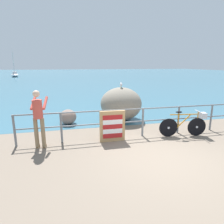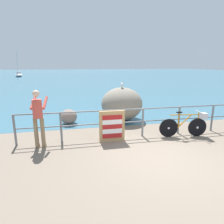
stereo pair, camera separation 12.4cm
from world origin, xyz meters
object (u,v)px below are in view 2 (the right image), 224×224
at_px(breakwater_boulder_left, 69,117).
at_px(sailboat, 19,73).
at_px(bicycle, 187,124).
at_px(person_at_railing, 38,116).
at_px(folded_deckchair_stack, 112,126).
at_px(breakwater_boulder_main, 122,104).
at_px(seagull, 122,85).

xyz_separation_m(breakwater_boulder_left, sailboat, (-10.28, 35.46, 0.40)).
height_order(bicycle, sailboat, sailboat).
bearing_deg(person_at_railing, bicycle, -83.75).
relative_size(person_at_railing, breakwater_boulder_left, 2.25).
relative_size(bicycle, folded_deckchair_stack, 1.62).
bearing_deg(sailboat, breakwater_boulder_main, -175.50).
height_order(person_at_railing, breakwater_boulder_main, person_at_railing).
relative_size(folded_deckchair_stack, sailboat, 0.17).
xyz_separation_m(folded_deckchair_stack, breakwater_boulder_main, (0.96, 2.44, 0.23)).
distance_m(person_at_railing, sailboat, 38.95).
distance_m(bicycle, folded_deckchair_stack, 2.69).
distance_m(folded_deckchair_stack, breakwater_boulder_main, 2.64).
bearing_deg(sailboat, bicycle, -174.42).
xyz_separation_m(bicycle, breakwater_boulder_left, (-4.11, 2.42, -0.15)).
relative_size(folded_deckchair_stack, seagull, 3.04).
bearing_deg(sailboat, person_at_railing, 178.80).
distance_m(bicycle, person_at_railing, 4.98).
relative_size(person_at_railing, breakwater_boulder_main, 0.93).
bearing_deg(folded_deckchair_stack, breakwater_boulder_main, 68.48).
relative_size(folded_deckchair_stack, breakwater_boulder_main, 0.54).
xyz_separation_m(bicycle, breakwater_boulder_main, (-1.72, 2.56, 0.28)).
distance_m(folded_deckchair_stack, seagull, 2.79).
bearing_deg(sailboat, seagull, -175.56).
xyz_separation_m(breakwater_boulder_left, seagull, (2.36, 0.08, 1.32)).
bearing_deg(bicycle, person_at_railing, -173.30).
relative_size(person_at_railing, seagull, 5.20).
relative_size(folded_deckchair_stack, breakwater_boulder_left, 1.32).
xyz_separation_m(folded_deckchair_stack, breakwater_boulder_left, (-1.42, 2.30, -0.21)).
height_order(person_at_railing, sailboat, sailboat).
relative_size(breakwater_boulder_left, seagull, 2.31).
distance_m(breakwater_boulder_left, seagull, 2.70).
distance_m(breakwater_boulder_main, seagull, 0.89).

